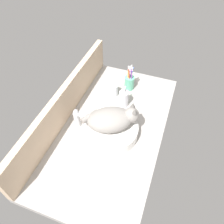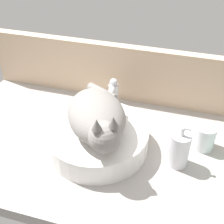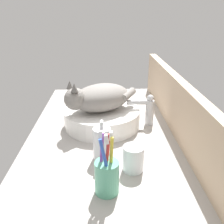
% 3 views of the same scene
% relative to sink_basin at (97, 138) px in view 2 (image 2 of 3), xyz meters
% --- Properties ---
extents(ground_plane, '(1.14, 0.62, 0.04)m').
position_rel_sink_basin_xyz_m(ground_plane, '(0.04, 0.01, -0.06)').
color(ground_plane, '#9E9993').
extents(backsplash_panel, '(1.14, 0.04, 0.22)m').
position_rel_sink_basin_xyz_m(backsplash_panel, '(0.04, 0.30, 0.07)').
color(backsplash_panel, '#CCAD8C').
rests_on(backsplash_panel, ground_plane).
extents(sink_basin, '(0.32, 0.32, 0.07)m').
position_rel_sink_basin_xyz_m(sink_basin, '(0.00, 0.00, 0.00)').
color(sink_basin, white).
rests_on(sink_basin, ground_plane).
extents(cat, '(0.27, 0.30, 0.14)m').
position_rel_sink_basin_xyz_m(cat, '(0.01, -0.01, 0.09)').
color(cat, gray).
rests_on(cat, sink_basin).
extents(faucet, '(0.04, 0.12, 0.14)m').
position_rel_sink_basin_xyz_m(faucet, '(-0.01, 0.19, 0.04)').
color(faucet, silver).
rests_on(faucet, ground_plane).
extents(soap_dispenser, '(0.06, 0.06, 0.14)m').
position_rel_sink_basin_xyz_m(soap_dispenser, '(0.25, 0.00, 0.02)').
color(soap_dispenser, silver).
rests_on(soap_dispenser, ground_plane).
extents(water_glass, '(0.07, 0.07, 0.08)m').
position_rel_sink_basin_xyz_m(water_glass, '(0.33, 0.10, -0.00)').
color(water_glass, white).
rests_on(water_glass, ground_plane).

